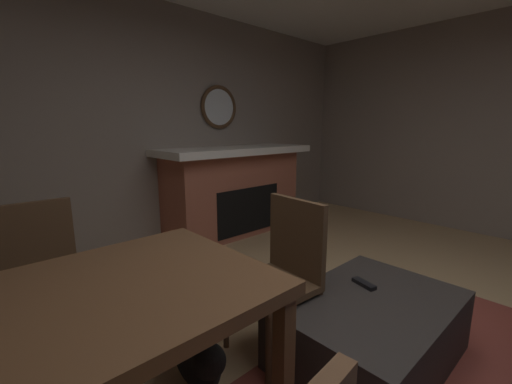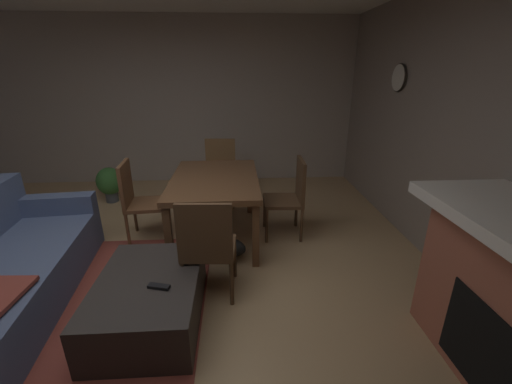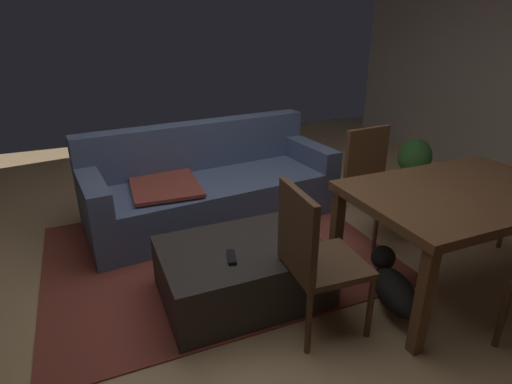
{
  "view_description": "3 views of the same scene",
  "coord_description": "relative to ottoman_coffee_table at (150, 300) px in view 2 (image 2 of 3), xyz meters",
  "views": [
    {
      "loc": [
        1.47,
        0.56,
        1.36
      ],
      "look_at": [
        0.42,
        -0.58,
        1.05
      ],
      "focal_mm": 22.82,
      "sensor_mm": 36.0,
      "label": 1
    },
    {
      "loc": [
        -2.27,
        -0.93,
        1.88
      ],
      "look_at": [
        0.41,
        -1.1,
        0.86
      ],
      "focal_mm": 22.68,
      "sensor_mm": 36.0,
      "label": 2
    },
    {
      "loc": [
        -1.02,
        -2.44,
        1.78
      ],
      "look_at": [
        -0.16,
        -0.45,
        0.86
      ],
      "focal_mm": 29.0,
      "sensor_mm": 36.0,
      "label": 3
    }
  ],
  "objects": [
    {
      "name": "floor",
      "position": [
        0.17,
        0.24,
        -0.2
      ],
      "size": [
        8.23,
        8.23,
        0.0
      ],
      "primitive_type": "plane",
      "color": "tan"
    },
    {
      "name": "wall_back_fireplace_side",
      "position": [
        0.17,
        -2.76,
        1.15
      ],
      "size": [
        7.26,
        0.12,
        2.69
      ],
      "primitive_type": "cube",
      "color": "gray",
      "rests_on": "ground"
    },
    {
      "name": "wall_right_window_side",
      "position": [
        3.6,
        0.24,
        1.15
      ],
      "size": [
        0.12,
        6.39,
        2.69
      ],
      "primitive_type": "cube",
      "color": "#B2A59B",
      "rests_on": "ground"
    },
    {
      "name": "area_rug",
      "position": [
        0.0,
        0.6,
        -0.19
      ],
      "size": [
        2.6,
        2.0,
        0.01
      ],
      "primitive_type": "cube",
      "color": "brown",
      "rests_on": "ground"
    },
    {
      "name": "ottoman_coffee_table",
      "position": [
        0.0,
        0.0,
        0.0
      ],
      "size": [
        1.07,
        0.76,
        0.39
      ],
      "primitive_type": "cube",
      "color": "#2D2826",
      "rests_on": "ground"
    },
    {
      "name": "tv_remote",
      "position": [
        -0.12,
        -0.12,
        0.21
      ],
      "size": [
        0.09,
        0.17,
        0.02
      ],
      "primitive_type": "cube",
      "rotation": [
        0.0,
        0.0,
        -0.26
      ],
      "color": "black",
      "rests_on": "ottoman_coffee_table"
    },
    {
      "name": "dining_table",
      "position": [
        1.38,
        -0.45,
        0.46
      ],
      "size": [
        1.44,
        0.97,
        0.74
      ],
      "color": "brown",
      "rests_on": "ground"
    },
    {
      "name": "dining_chair_east",
      "position": [
        2.49,
        -0.46,
        0.33
      ],
      "size": [
        0.47,
        0.47,
        0.93
      ],
      "color": "brown",
      "rests_on": "ground"
    },
    {
      "name": "dining_chair_west",
      "position": [
        0.27,
        -0.44,
        0.33
      ],
      "size": [
        0.47,
        0.47,
        0.93
      ],
      "color": "#513823",
      "rests_on": "ground"
    },
    {
      "name": "dining_chair_south",
      "position": [
        1.38,
        -1.32,
        0.33
      ],
      "size": [
        0.45,
        0.45,
        0.93
      ],
      "color": "#513823",
      "rests_on": "ground"
    },
    {
      "name": "dining_chair_north",
      "position": [
        1.37,
        0.43,
        0.33
      ],
      "size": [
        0.47,
        0.47,
        0.93
      ],
      "color": "brown",
      "rests_on": "ground"
    },
    {
      "name": "potted_plant",
      "position": [
        2.57,
        1.19,
        0.11
      ],
      "size": [
        0.37,
        0.37,
        0.53
      ],
      "color": "#474C51",
      "rests_on": "ground"
    },
    {
      "name": "small_dog",
      "position": [
        0.84,
        -0.51,
        -0.02
      ],
      "size": [
        0.34,
        0.55,
        0.31
      ],
      "color": "black",
      "rests_on": "ground"
    },
    {
      "name": "wall_clock",
      "position": [
        1.89,
        -2.67,
        1.59
      ],
      "size": [
        0.33,
        0.03,
        0.33
      ],
      "color": "silver"
    }
  ]
}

